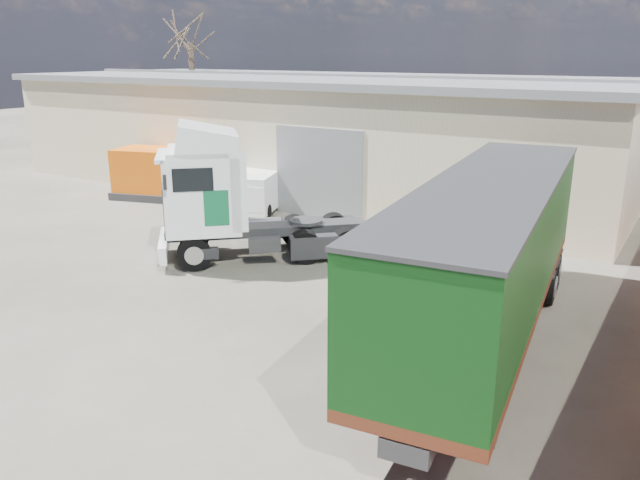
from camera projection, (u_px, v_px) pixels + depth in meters
The scene contains 7 objects.
ground at pixel (177, 311), 16.14m from camera, with size 120.00×120.00×0.00m, color black.
warehouse at pixel (316, 130), 31.38m from camera, with size 30.60×12.60×5.42m.
bare_tree at pixel (189, 27), 39.24m from camera, with size 4.00×4.00×9.60m.
tractor_unit at pixel (230, 202), 19.81m from camera, with size 6.36×6.20×4.39m.
box_trailer at pixel (490, 247), 13.61m from camera, with size 3.81×11.78×3.85m.
panel_van at pixel (258, 190), 26.13m from camera, with size 3.00×4.46×1.69m.
orange_skip at pixel (155, 176), 28.40m from camera, with size 4.10×3.19×2.25m.
Camera 1 is at (11.10, -10.64, 6.42)m, focal length 35.00 mm.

